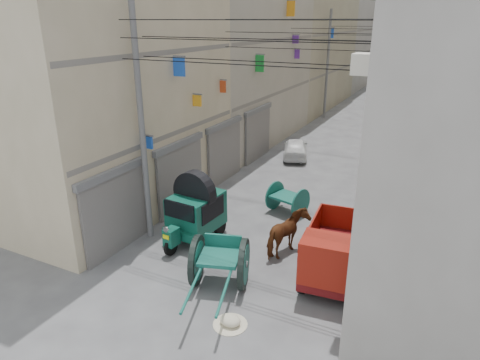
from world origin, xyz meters
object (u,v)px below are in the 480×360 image
Objects in this scene: mini_truck at (331,257)px; second_cart at (288,198)px; auto_rickshaw at (195,209)px; distant_car_green at (378,90)px; distant_car_white at (295,148)px; distant_car_grey at (404,99)px; tonga_cart at (220,261)px; feed_sack at (230,320)px; horse at (288,234)px.

second_cart is (-2.86, 4.05, -0.25)m from mini_truck.
auto_rickshaw reaches higher than distant_car_green.
mini_truck reaches higher than distant_car_white.
distant_car_grey is (3.60, 18.24, 0.10)m from distant_car_white.
auto_rickshaw is at bearing 71.09° from distant_car_green.
auto_rickshaw is 4.06m from second_cart.
auto_rickshaw reaches higher than tonga_cart.
feed_sack is at bearing 76.16° from distant_car_green.
feed_sack is (1.09, -1.44, -0.64)m from tonga_cart.
distant_car_white is at bearing -87.68° from distant_car_grey.
horse is (3.29, 0.39, -0.39)m from auto_rickshaw.
mini_truck reaches higher than distant_car_grey.
horse is 28.38m from distant_car_grey.
feed_sack is at bearing 83.97° from distant_car_white.
second_cart is at bearing 88.01° from distant_car_white.
horse is at bearing -53.78° from second_cart.
horse is at bearing 89.45° from feed_sack.
distant_car_white is 18.59m from distant_car_grey.
feed_sack is at bearing -77.04° from distant_car_grey.
distant_car_grey is at bearing 103.67° from distant_car_green.
tonga_cart is 0.89× the size of distant_car_grey.
tonga_cart is 30.92m from distant_car_grey.
mini_truck is 2.12× the size of second_cart.
mini_truck is 0.87× the size of distant_car_grey.
distant_car_green is (-1.70, 35.85, -0.25)m from tonga_cart.
second_cart is 30.38m from distant_car_green.
distant_car_grey is at bearing -78.52° from horse.
feed_sack is 32.34m from distant_car_grey.
horse is 33.46m from distant_car_green.
second_cart is (2.16, 3.40, -0.49)m from auto_rickshaw.
horse is (-1.72, 1.04, -0.15)m from mini_truck.
second_cart is at bearing 61.96° from auto_rickshaw.
distant_car_white is at bearing 70.59° from distant_car_green.
distant_car_green is (-4.55, 34.38, -0.35)m from mini_truck.
mini_truck is 1.95× the size of horse.
distant_car_green is at bearing 135.26° from distant_car_grey.
horse is (0.04, 3.96, 0.60)m from feed_sack.
horse reaches higher than distant_car_grey.
distant_car_green is at bearing 108.79° from second_cart.
horse is at bearing 48.14° from tonga_cart.
auto_rickshaw is 28.99m from distant_car_grey.
distant_car_grey reaches higher than feed_sack.
feed_sack is at bearing -126.65° from mini_truck.
auto_rickshaw is 0.76× the size of distant_car_green.
feed_sack is (-1.76, -2.92, -0.74)m from mini_truck.
mini_truck reaches higher than feed_sack.
distant_car_grey is (1.38, 30.89, -0.13)m from tonga_cart.
auto_rickshaw is at bearing -83.55° from distant_car_grey.
distant_car_green is (-1.69, 30.33, -0.10)m from second_cart.
horse is 0.48× the size of distant_car_green.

